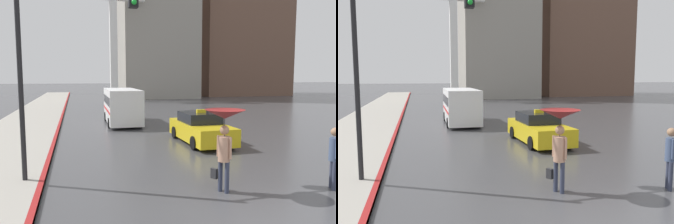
# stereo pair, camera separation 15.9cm
# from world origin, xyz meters

# --- Properties ---
(ground_plane) EXTENTS (300.00, 300.00, 0.00)m
(ground_plane) POSITION_xyz_m (0.00, 0.00, 0.00)
(ground_plane) COLOR #424244
(taxi) EXTENTS (1.91, 4.50, 1.58)m
(taxi) POSITION_xyz_m (1.91, 8.20, 0.67)
(taxi) COLOR gold
(taxi) RESTS_ON ground_plane
(ambulance_van) EXTENTS (2.21, 5.82, 2.30)m
(ambulance_van) POSITION_xyz_m (-0.81, 15.48, 1.28)
(ambulance_van) COLOR white
(ambulance_van) RESTS_ON ground_plane
(pedestrian_with_umbrella) EXTENTS (1.08, 1.08, 2.26)m
(pedestrian_with_umbrella) POSITION_xyz_m (0.02, 1.72, 1.82)
(pedestrian_with_umbrella) COLOR #2D3347
(pedestrian_with_umbrella) RESTS_ON ground_plane
(pedestrian_man) EXTENTS (0.37, 0.42, 1.73)m
(pedestrian_man) POSITION_xyz_m (3.06, 1.10, 1.02)
(pedestrian_man) COLOR #2D3347
(pedestrian_man) RESTS_ON ground_plane
(traffic_light) EXTENTS (3.46, 0.38, 6.30)m
(traffic_light) POSITION_xyz_m (-3.98, 3.91, 4.33)
(traffic_light) COLOR black
(traffic_light) RESTS_ON ground_plane
(building_tower_far) EXTENTS (14.94, 12.92, 22.02)m
(building_tower_far) POSITION_xyz_m (23.35, 46.49, 11.01)
(building_tower_far) COLOR brown
(building_tower_far) RESTS_ON ground_plane
(monument_cross) EXTENTS (7.98, 0.90, 18.15)m
(monument_cross) POSITION_xyz_m (1.08, 36.02, 10.29)
(monument_cross) COLOR white
(monument_cross) RESTS_ON ground_plane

